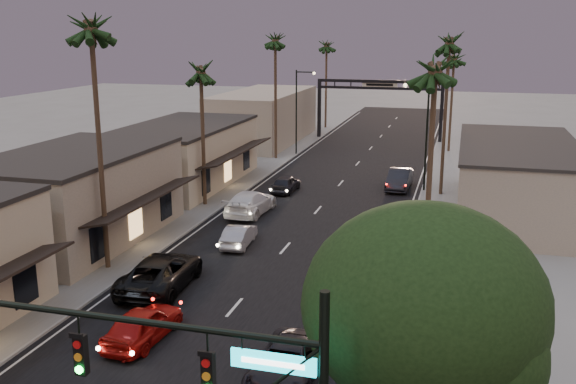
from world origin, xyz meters
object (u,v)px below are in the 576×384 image
Objects in this scene: corner_tree at (426,314)px; palm_rb at (450,38)px; arch at (379,95)px; oncoming_red at (143,324)px; curbside_black at (362,308)px; palm_ra at (436,63)px; oncoming_silver at (239,235)px; streetlight_left at (299,105)px; oncoming_pickup at (161,272)px; palm_lb at (90,22)px; palm_rc at (454,55)px; curbside_near at (287,363)px; palm_far at (327,43)px; streetlight_right at (424,127)px; palm_ld at (275,37)px; palm_lc at (201,66)px.

corner_tree is 37.12m from palm_rb.
arch is 55.52m from oncoming_red.
corner_tree reaches higher than curbside_black.
palm_rb reaches higher than arch.
palm_ra reaches higher than oncoming_silver.
arch is at bearing 60.03° from streetlight_left.
oncoming_pickup is at bearing -163.94° from palm_ra.
corner_tree reaches higher than oncoming_silver.
palm_lb reaches higher than arch.
palm_rc reaches higher than curbside_near.
palm_far is (-8.30, 8.00, 5.91)m from arch.
curbside_near is (11.11, -44.66, -4.63)m from streetlight_left.
palm_far is 66.73m from curbside_near.
palm_lb is 15.75m from oncoming_red.
streetlight_right is 26.57m from curbside_black.
palm_ld is (-15.52, 10.00, 7.09)m from streetlight_right.
palm_rc is (-0.88, 56.55, 4.49)m from corner_tree.
streetlight_right is 0.63× the size of palm_ld.
oncoming_silver is 12.76m from curbside_black.
corner_tree reaches higher than oncoming_pickup.
palm_far reaches higher than curbside_near.
palm_ld is at bearing -119.83° from arch.
corner_tree is at bearing -75.86° from palm_far.
palm_ld is (-18.08, 47.55, 6.44)m from corner_tree.
streetlight_left reaches higher than curbside_near.
streetlight_left is 38.10m from oncoming_pickup.
palm_lb is 1.07× the size of palm_ld.
streetlight_right is 18.66m from palm_lc.
palm_lb is 19.70m from curbside_black.
palm_ra is at bearing -168.18° from oncoming_pickup.
oncoming_silver is (-11.50, 3.78, -10.78)m from palm_ra.
palm_far is 64.40m from oncoming_red.
palm_far is (-15.22, 33.00, 6.11)m from streetlight_right.
curbside_black is (-2.40, -45.16, -9.69)m from palm_rc.
oncoming_pickup is (4.16, -15.76, -9.59)m from palm_lc.
streetlight_left is 46.26m from curbside_near.
arch is at bearing 101.79° from curbside_black.
palm_far is at bearing 93.95° from streetlight_left.
corner_tree is 56.74m from palm_rc.
corner_tree is at bearing -89.11° from palm_rc.
palm_rc is at bearing 91.84° from curbside_black.
palm_lc is 42.01m from palm_far.
streetlight_right is 0.68× the size of palm_far.
oncoming_pickup is at bearing -114.66° from streetlight_right.
curbside_near is (-4.41, -30.66, -11.72)m from palm_rb.
corner_tree is 1.95× the size of oncoming_red.
curbside_black is at bearing -49.23° from palm_lc.
palm_lb is at bearing -46.65° from oncoming_red.
oncoming_red is at bearing -81.49° from palm_ld.
palm_rc is (1.68, 19.00, 5.14)m from streetlight_right.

